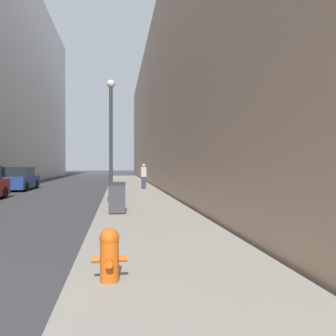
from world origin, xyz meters
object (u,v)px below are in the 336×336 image
Objects in this scene: parked_sedan_far at (19,179)px; pedestrian_on_sidewalk at (144,176)px; trash_bin at (117,197)px; fire_hydrant at (109,253)px; lamppost at (111,136)px.

pedestrian_on_sidewalk is (8.78, -2.02, 0.25)m from parked_sedan_far.
fire_hydrant is at bearing -90.76° from trash_bin.
pedestrian_on_sidewalk is at bearing 80.80° from trash_bin.
pedestrian_on_sidewalk is (2.08, 7.56, -2.12)m from lamppost.
parked_sedan_far is (-6.98, 13.15, 0.07)m from trash_bin.
fire_hydrant is at bearing -70.89° from parked_sedan_far.
trash_bin is at bearing -99.20° from pedestrian_on_sidewalk.
fire_hydrant is 0.44× the size of pedestrian_on_sidewalk.
lamppost reaches higher than trash_bin.
lamppost is (-0.19, 10.32, 2.60)m from fire_hydrant.
fire_hydrant is 10.64m from lamppost.
trash_bin is 14.89m from parked_sedan_far.
lamppost is at bearing -105.37° from pedestrian_on_sidewalk.
parked_sedan_far is 9.02m from pedestrian_on_sidewalk.
lamppost is 11.93m from parked_sedan_far.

